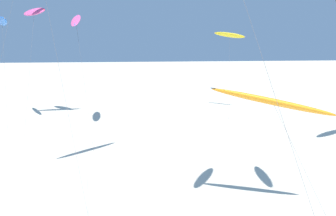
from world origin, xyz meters
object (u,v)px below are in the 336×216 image
flying_kite_4 (2,21)px  flying_kite_8 (76,20)px  flying_kite_1 (273,102)px  flying_kite_7 (34,12)px  flying_kite_3 (229,35)px

flying_kite_4 → flying_kite_8: flying_kite_8 is taller
flying_kite_1 → flying_kite_8: size_ratio=0.64×
flying_kite_4 → flying_kite_7: (3.58, 1.29, 1.18)m
flying_kite_1 → flying_kite_4: size_ratio=0.65×
flying_kite_7 → flying_kite_8: (5.91, -5.75, -1.14)m
flying_kite_1 → flying_kite_4: (-24.30, 28.18, 5.16)m
flying_kite_7 → flying_kite_4: bearing=-160.2°
flying_kite_3 → flying_kite_1: bearing=-98.9°
flying_kite_3 → flying_kite_8: flying_kite_8 is taller
flying_kite_4 → flying_kite_1: bearing=-49.2°
flying_kite_7 → flying_kite_8: bearing=-44.2°
flying_kite_3 → flying_kite_7: 26.38m
flying_kite_4 → flying_kite_8: (9.50, -4.46, 0.04)m
flying_kite_1 → flying_kite_7: bearing=125.1°
flying_kite_4 → flying_kite_7: bearing=19.8°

